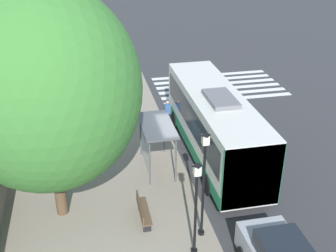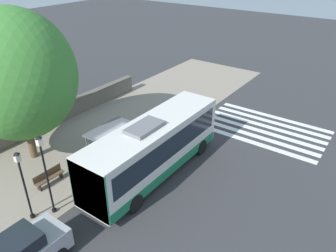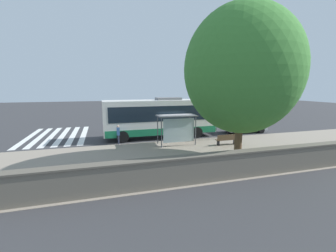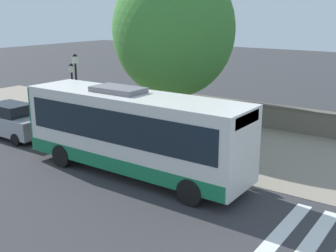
{
  "view_description": "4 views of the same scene",
  "coord_description": "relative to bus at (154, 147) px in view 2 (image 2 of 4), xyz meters",
  "views": [
    {
      "loc": [
        -4.45,
        -17.26,
        11.3
      ],
      "look_at": [
        -0.63,
        0.97,
        1.81
      ],
      "focal_mm": 45.0,
      "sensor_mm": 36.0,
      "label": 1
    },
    {
      "loc": [
        11.76,
        -12.01,
        12.04
      ],
      "look_at": [
        0.88,
        3.16,
        1.92
      ],
      "focal_mm": 35.0,
      "sensor_mm": 36.0,
      "label": 2
    },
    {
      "loc": [
        -18.0,
        5.77,
        4.58
      ],
      "look_at": [
        0.79,
        0.19,
        1.17
      ],
      "focal_mm": 24.0,
      "sensor_mm": 36.0,
      "label": 3
    },
    {
      "loc": [
        14.46,
        11.46,
        6.67
      ],
      "look_at": [
        -1.02,
        0.52,
        1.47
      ],
      "focal_mm": 45.0,
      "sensor_mm": 36.0,
      "label": 4
    }
  ],
  "objects": [
    {
      "name": "bus_shelter",
      "position": [
        -3.14,
        -0.52,
        0.08
      ],
      "size": [
        1.51,
        3.09,
        2.39
      ],
      "color": "#515459",
      "rests_on": "ground"
    },
    {
      "name": "ground_plane",
      "position": [
        -1.67,
        -0.64,
        -1.88
      ],
      "size": [
        120.0,
        120.0,
        0.0
      ],
      "primitive_type": "plane",
      "color": "#353538",
      "rests_on": "ground"
    },
    {
      "name": "pedestrian",
      "position": [
        -1.56,
        3.94,
        -0.97
      ],
      "size": [
        0.34,
        0.22,
        1.57
      ],
      "color": "#2D3347",
      "rests_on": "ground"
    },
    {
      "name": "crosswalk_stripes",
      "position": [
        3.33,
        9.3,
        -1.88
      ],
      "size": [
        9.0,
        5.25,
        0.01
      ],
      "color": "silver",
      "rests_on": "ground"
    },
    {
      "name": "bus",
      "position": [
        0.0,
        0.0,
        0.0
      ],
      "size": [
        2.62,
        10.13,
        3.64
      ],
      "color": "silver",
      "rests_on": "ground"
    },
    {
      "name": "stone_wall",
      "position": [
        -10.22,
        -0.64,
        -1.18
      ],
      "size": [
        0.6,
        20.0,
        1.39
      ],
      "color": "#6B6356",
      "rests_on": "ground"
    },
    {
      "name": "street_lamp_far",
      "position": [
        -2.21,
        -5.64,
        0.81
      ],
      "size": [
        0.28,
        0.28,
        4.56
      ],
      "color": "black",
      "rests_on": "ground"
    },
    {
      "name": "street_lamp_near",
      "position": [
        -2.75,
        -6.56,
        0.47
      ],
      "size": [
        0.28,
        0.28,
        3.96
      ],
      "color": "black",
      "rests_on": "ground"
    },
    {
      "name": "sidewalk_plaza",
      "position": [
        -6.17,
        -0.64,
        -1.87
      ],
      "size": [
        9.0,
        44.0,
        0.02
      ],
      "color": "gray",
      "rests_on": "ground"
    },
    {
      "name": "shade_tree",
      "position": [
        -7.55,
        -3.16,
        3.72
      ],
      "size": [
        7.04,
        7.04,
        9.48
      ],
      "color": "brown",
      "rests_on": "ground"
    },
    {
      "name": "bench",
      "position": [
        -4.32,
        -4.33,
        -1.4
      ],
      "size": [
        0.4,
        1.84,
        0.88
      ],
      "color": "brown",
      "rests_on": "ground"
    }
  ]
}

